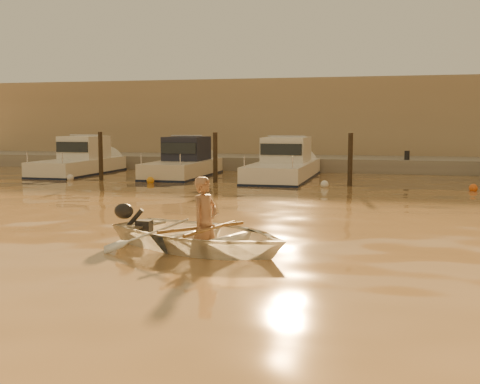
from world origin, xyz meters
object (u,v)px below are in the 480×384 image
(person, at_px, (205,221))
(moored_boat_1, at_px, (183,162))
(moored_boat_2, at_px, (284,164))
(waterfront_building, at_px, (370,122))
(dinghy, at_px, (201,235))
(moored_boat_0, at_px, (79,161))

(person, relative_size, moored_boat_1, 0.27)
(moored_boat_2, xyz_separation_m, waterfront_building, (3.13, 11.00, 1.77))
(dinghy, height_order, person, person)
(moored_boat_0, bearing_deg, person, -53.57)
(moored_boat_1, distance_m, moored_boat_2, 4.53)
(moored_boat_2, height_order, waterfront_building, waterfront_building)
(moored_boat_2, bearing_deg, dinghy, -86.03)
(person, bearing_deg, waterfront_building, 16.60)
(dinghy, height_order, moored_boat_2, moored_boat_2)
(moored_boat_0, height_order, waterfront_building, waterfront_building)
(moored_boat_0, relative_size, moored_boat_1, 1.06)
(moored_boat_0, height_order, moored_boat_2, same)
(moored_boat_1, distance_m, waterfront_building, 13.52)
(moored_boat_2, distance_m, waterfront_building, 11.57)
(moored_boat_0, bearing_deg, dinghy, -53.74)
(moored_boat_0, distance_m, moored_boat_2, 9.64)
(dinghy, bearing_deg, moored_boat_0, 57.40)
(person, height_order, moored_boat_0, moored_boat_0)
(waterfront_building, bearing_deg, moored_boat_2, -105.88)
(dinghy, distance_m, waterfront_building, 25.69)
(person, xyz_separation_m, moored_boat_1, (-5.63, 14.55, 0.09))
(moored_boat_2, bearing_deg, moored_boat_0, 180.00)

